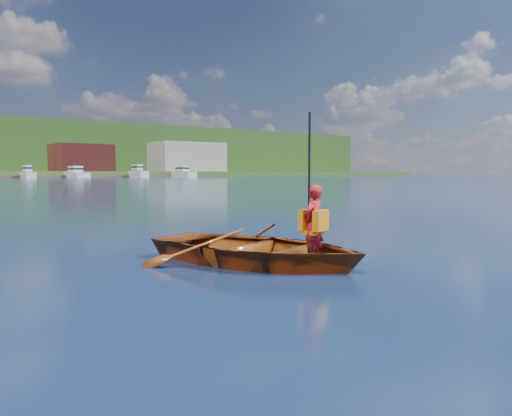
% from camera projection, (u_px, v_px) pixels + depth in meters
% --- Properties ---
extents(ground, '(600.00, 600.00, 0.00)m').
position_uv_depth(ground, '(263.00, 255.00, 8.43)').
color(ground, '#11203B').
rests_on(ground, ground).
extents(rowboat, '(3.62, 4.21, 0.73)m').
position_uv_depth(rowboat, '(256.00, 249.00, 7.65)').
color(rowboat, brown).
rests_on(rowboat, ground).
extents(child_paddler, '(0.47, 0.44, 2.19)m').
position_uv_depth(child_paddler, '(313.00, 222.00, 7.25)').
color(child_paddler, '#AD1B1E').
rests_on(child_paddler, ground).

